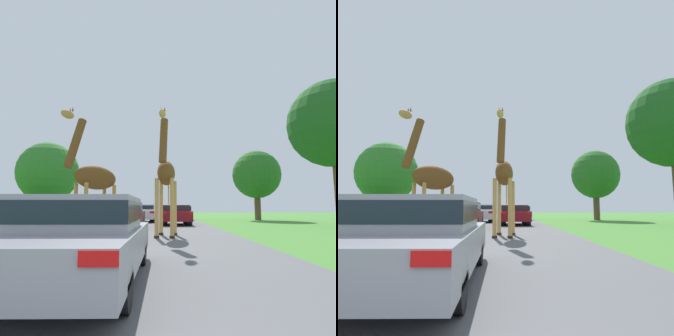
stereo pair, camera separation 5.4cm
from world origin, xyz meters
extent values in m
cube|color=#5B5B5E|center=(0.00, 30.00, 0.00)|extent=(7.50, 120.00, 0.00)
cylinder|color=tan|center=(1.04, 11.04, 1.13)|extent=(0.16, 0.16, 2.25)
cylinder|color=#2D2319|center=(1.04, 11.04, 0.05)|extent=(0.20, 0.20, 0.09)
cylinder|color=tan|center=(0.46, 11.10, 1.13)|extent=(0.16, 0.16, 2.25)
cylinder|color=#2D2319|center=(0.46, 11.10, 0.05)|extent=(0.20, 0.20, 0.09)
cylinder|color=tan|center=(1.20, 12.42, 1.13)|extent=(0.16, 0.16, 2.25)
cylinder|color=#2D2319|center=(1.20, 12.42, 0.05)|extent=(0.20, 0.20, 0.09)
cylinder|color=tan|center=(0.62, 12.49, 1.13)|extent=(0.16, 0.16, 2.25)
cylinder|color=#2D2319|center=(0.62, 12.49, 0.05)|extent=(0.20, 0.20, 0.09)
ellipsoid|color=brown|center=(0.83, 11.76, 2.52)|extent=(0.91, 2.06, 0.98)
cylinder|color=brown|center=(0.71, 10.74, 3.66)|extent=(0.38, 0.86, 1.83)
ellipsoid|color=tan|center=(0.67, 10.35, 4.57)|extent=(0.30, 0.58, 0.30)
cylinder|color=tan|center=(0.94, 12.70, 1.90)|extent=(0.05, 0.05, 1.24)
cone|color=brown|center=(0.75, 10.51, 4.80)|extent=(0.07, 0.07, 0.16)
cone|color=brown|center=(0.62, 10.52, 4.80)|extent=(0.07, 0.07, 0.16)
cylinder|color=#B77F3D|center=(-2.07, 10.50, 1.02)|extent=(0.15, 0.15, 2.03)
cylinder|color=#2D2319|center=(-2.07, 10.50, 0.04)|extent=(0.19, 0.19, 0.09)
cylinder|color=#B77F3D|center=(-2.52, 10.78, 1.02)|extent=(0.15, 0.15, 2.03)
cylinder|color=#2D2319|center=(-2.52, 10.78, 0.04)|extent=(0.19, 0.19, 0.09)
cylinder|color=#B77F3D|center=(-1.27, 11.78, 1.02)|extent=(0.15, 0.15, 2.03)
cylinder|color=#2D2319|center=(-1.27, 11.78, 0.04)|extent=(0.19, 0.19, 0.09)
cylinder|color=#B77F3D|center=(-1.72, 12.06, 1.02)|extent=(0.15, 0.15, 2.03)
cylinder|color=#2D2319|center=(-1.72, 12.06, 0.04)|extent=(0.19, 0.19, 0.09)
ellipsoid|color=brown|center=(-1.90, 11.28, 2.29)|extent=(1.67, 2.16, 0.92)
cylinder|color=brown|center=(-2.48, 10.35, 3.46)|extent=(0.73, 0.91, 1.93)
ellipsoid|color=#B77F3D|center=(-2.70, 10.00, 4.42)|extent=(0.50, 0.60, 0.30)
cylinder|color=#B77F3D|center=(-1.36, 12.15, 1.73)|extent=(0.05, 0.05, 1.12)
cone|color=brown|center=(-2.55, 10.10, 4.65)|extent=(0.07, 0.07, 0.16)
cone|color=brown|center=(-2.66, 10.17, 4.65)|extent=(0.07, 0.07, 0.16)
cube|color=gray|center=(-0.53, 4.44, 0.53)|extent=(1.79, 4.59, 0.53)
cube|color=gray|center=(-0.53, 4.44, 1.04)|extent=(1.61, 2.07, 0.49)
cube|color=#19232D|center=(-0.53, 4.44, 1.06)|extent=(1.63, 2.09, 0.30)
cube|color=red|center=(0.20, 2.13, 0.72)|extent=(0.32, 0.03, 0.13)
cylinder|color=black|center=(-1.24, 5.81, 0.31)|extent=(0.36, 0.63, 0.63)
cylinder|color=black|center=(0.19, 5.81, 0.31)|extent=(0.36, 0.63, 0.63)
cylinder|color=black|center=(0.19, 3.06, 0.31)|extent=(0.36, 0.63, 0.63)
cube|color=#561914|center=(-1.29, 16.04, 0.62)|extent=(1.73, 4.73, 0.65)
cube|color=#561914|center=(-1.29, 16.04, 1.18)|extent=(1.56, 2.13, 0.48)
cube|color=#19232D|center=(-1.29, 16.04, 1.21)|extent=(1.58, 2.15, 0.29)
cube|color=red|center=(-2.00, 13.66, 0.85)|extent=(0.31, 0.03, 0.16)
cube|color=red|center=(-0.58, 13.66, 0.85)|extent=(0.31, 0.03, 0.16)
cylinder|color=black|center=(-1.98, 17.45, 0.34)|extent=(0.35, 0.69, 0.69)
cylinder|color=black|center=(-0.60, 17.45, 0.34)|extent=(0.35, 0.69, 0.69)
cylinder|color=black|center=(-1.98, 14.62, 0.34)|extent=(0.35, 0.69, 0.69)
cylinder|color=black|center=(-0.60, 14.62, 0.34)|extent=(0.35, 0.69, 0.69)
cube|color=silver|center=(-0.91, 24.55, 0.59)|extent=(1.86, 4.08, 0.64)
cube|color=silver|center=(-0.91, 24.55, 1.16)|extent=(1.67, 1.84, 0.51)
cube|color=#19232D|center=(-0.91, 24.55, 1.19)|extent=(1.69, 1.86, 0.31)
cube|color=red|center=(-1.67, 22.49, 0.82)|extent=(0.33, 0.03, 0.15)
cube|color=red|center=(-0.15, 22.49, 0.82)|extent=(0.33, 0.03, 0.15)
cylinder|color=black|center=(-1.65, 25.77, 0.32)|extent=(0.37, 0.63, 0.63)
cylinder|color=black|center=(-0.17, 25.77, 0.32)|extent=(0.37, 0.63, 0.63)
cylinder|color=black|center=(-1.65, 23.32, 0.32)|extent=(0.37, 0.63, 0.63)
cylinder|color=black|center=(-0.17, 23.32, 0.32)|extent=(0.37, 0.63, 0.63)
cube|color=#144C28|center=(-2.27, 29.82, 0.54)|extent=(1.91, 4.01, 0.57)
cube|color=#144C28|center=(-2.27, 29.82, 1.12)|extent=(1.72, 1.81, 0.58)
cube|color=#19232D|center=(-2.27, 29.82, 1.15)|extent=(1.74, 1.82, 0.35)
cube|color=red|center=(-3.05, 27.81, 0.75)|extent=(0.34, 0.03, 0.14)
cube|color=red|center=(-1.49, 27.81, 0.75)|extent=(0.34, 0.03, 0.14)
cylinder|color=black|center=(-3.03, 31.03, 0.30)|extent=(0.38, 0.60, 0.60)
cylinder|color=black|center=(-1.50, 31.03, 0.30)|extent=(0.38, 0.60, 0.60)
cylinder|color=black|center=(-3.03, 28.62, 0.30)|extent=(0.38, 0.60, 0.60)
cylinder|color=black|center=(-1.50, 28.62, 0.30)|extent=(0.38, 0.60, 0.60)
cube|color=maroon|center=(1.57, 20.40, 0.58)|extent=(1.97, 4.18, 0.61)
cube|color=maroon|center=(1.57, 20.40, 1.10)|extent=(1.78, 1.88, 0.43)
cube|color=#19232D|center=(1.57, 20.40, 1.13)|extent=(1.80, 1.90, 0.26)
cube|color=red|center=(0.76, 18.30, 0.80)|extent=(0.36, 0.03, 0.15)
cube|color=red|center=(2.38, 18.30, 0.80)|extent=(0.36, 0.03, 0.15)
cylinder|color=black|center=(0.78, 21.65, 0.33)|extent=(0.39, 0.66, 0.66)
cylinder|color=black|center=(2.36, 21.65, 0.33)|extent=(0.39, 0.66, 0.66)
cylinder|color=black|center=(0.78, 19.14, 0.33)|extent=(0.39, 0.66, 0.66)
cylinder|color=black|center=(2.36, 19.14, 0.33)|extent=(0.39, 0.66, 0.66)
cube|color=navy|center=(2.61, 29.90, 0.55)|extent=(1.80, 3.97, 0.55)
cube|color=navy|center=(2.61, 29.90, 1.07)|extent=(1.62, 1.79, 0.51)
cube|color=#19232D|center=(2.61, 29.90, 1.10)|extent=(1.64, 1.80, 0.30)
cube|color=red|center=(1.87, 27.91, 0.74)|extent=(0.32, 0.03, 0.13)
cube|color=red|center=(3.35, 27.91, 0.74)|extent=(0.32, 0.03, 0.13)
cylinder|color=black|center=(1.88, 31.09, 0.32)|extent=(0.36, 0.65, 0.65)
cylinder|color=black|center=(3.33, 31.09, 0.32)|extent=(0.36, 0.65, 0.65)
cylinder|color=black|center=(1.88, 28.71, 0.32)|extent=(0.36, 0.65, 0.65)
cylinder|color=black|center=(3.33, 28.71, 0.32)|extent=(0.36, 0.65, 0.65)
cylinder|color=brown|center=(9.70, 28.27, 1.83)|extent=(0.59, 0.59, 3.66)
sphere|color=#286623|center=(9.70, 28.27, 4.35)|extent=(4.59, 4.59, 4.59)
sphere|color=#1E561E|center=(11.80, 18.51, 6.62)|extent=(5.74, 5.74, 5.74)
cylinder|color=brown|center=(-10.64, 29.05, 1.85)|extent=(0.43, 0.43, 3.71)
sphere|color=#2D7028|center=(-10.64, 29.05, 4.60)|extent=(5.93, 5.93, 5.93)
cylinder|color=#4C3823|center=(-4.45, 17.54, 0.86)|extent=(0.08, 0.08, 1.72)
cube|color=#B27F19|center=(-4.45, 17.54, 1.50)|extent=(0.70, 0.04, 0.44)
camera|label=1|loc=(0.71, -0.30, 1.11)|focal=32.00mm
camera|label=2|loc=(0.77, -0.31, 1.11)|focal=32.00mm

